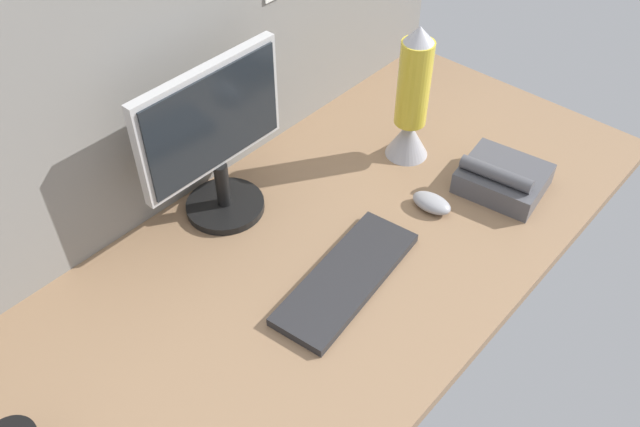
# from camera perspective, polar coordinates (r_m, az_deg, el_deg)

# --- Properties ---
(ground_plane) EXTENTS (1.80, 0.80, 0.03)m
(ground_plane) POSITION_cam_1_polar(r_m,az_deg,el_deg) (1.43, -1.44, -4.49)
(ground_plane) COLOR #8C6B4C
(cubicle_wall_back) EXTENTS (1.80, 0.06, 0.67)m
(cubicle_wall_back) POSITION_cam_1_polar(r_m,az_deg,el_deg) (1.43, -13.07, 12.76)
(cubicle_wall_back) COLOR gray
(cubicle_wall_back) RESTS_ON ground_plane
(monitor) EXTENTS (0.37, 0.18, 0.37)m
(monitor) POSITION_cam_1_polar(r_m,az_deg,el_deg) (1.42, -9.23, 6.36)
(monitor) COLOR black
(monitor) RESTS_ON ground_plane
(keyboard) EXTENTS (0.38, 0.17, 0.02)m
(keyboard) POSITION_cam_1_polar(r_m,az_deg,el_deg) (1.37, 2.33, -5.55)
(keyboard) COLOR #262628
(keyboard) RESTS_ON ground_plane
(mouse) EXTENTS (0.06, 0.10, 0.03)m
(mouse) POSITION_cam_1_polar(r_m,az_deg,el_deg) (1.54, 9.61, 0.91)
(mouse) COLOR #99999E
(mouse) RESTS_ON ground_plane
(lava_lamp) EXTENTS (0.11, 0.11, 0.35)m
(lava_lamp) POSITION_cam_1_polar(r_m,az_deg,el_deg) (1.61, 7.91, 9.30)
(lava_lamp) COLOR #A5A5AD
(lava_lamp) RESTS_ON ground_plane
(desk_phone) EXTENTS (0.19, 0.21, 0.09)m
(desk_phone) POSITION_cam_1_polar(r_m,az_deg,el_deg) (1.62, 15.47, 2.96)
(desk_phone) COLOR #4C4C51
(desk_phone) RESTS_ON ground_plane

